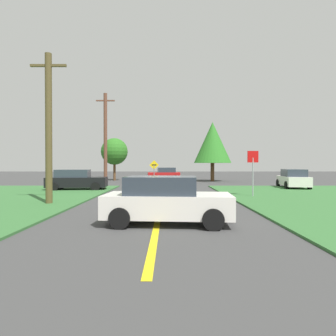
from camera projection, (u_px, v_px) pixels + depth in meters
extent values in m
plane|color=#3E3E3E|center=(163.00, 193.00, 19.91)|extent=(120.00, 120.00, 0.00)
cube|color=yellow|center=(159.00, 212.00, 11.91)|extent=(0.20, 14.00, 0.01)
cylinder|color=#9EA0A8|center=(253.00, 178.00, 17.41)|extent=(0.07, 0.07, 2.43)
cube|color=red|center=(253.00, 157.00, 17.40)|extent=(0.71, 0.16, 0.71)
cube|color=white|center=(168.00, 205.00, 9.68)|extent=(4.40, 2.15, 0.76)
cube|color=#2D3842|center=(162.00, 185.00, 9.69)|extent=(2.46, 1.79, 0.60)
cylinder|color=black|center=(209.00, 210.00, 10.48)|extent=(0.69, 0.27, 0.68)
cylinder|color=black|center=(214.00, 220.00, 8.67)|extent=(0.69, 0.27, 0.68)
cylinder|color=black|center=(132.00, 209.00, 10.69)|extent=(0.69, 0.27, 0.68)
cylinder|color=black|center=(120.00, 218.00, 8.88)|extent=(0.69, 0.27, 0.68)
cube|color=red|center=(164.00, 175.00, 35.88)|extent=(4.18, 2.26, 0.76)
cube|color=#2D3842|center=(167.00, 170.00, 35.91)|extent=(2.36, 1.85, 0.60)
cylinder|color=black|center=(154.00, 178.00, 34.84)|extent=(0.70, 0.29, 0.68)
cylinder|color=black|center=(153.00, 177.00, 36.66)|extent=(0.70, 0.29, 0.68)
cylinder|color=black|center=(176.00, 178.00, 35.12)|extent=(0.70, 0.29, 0.68)
cylinder|color=black|center=(174.00, 177.00, 36.93)|extent=(0.70, 0.29, 0.68)
cube|color=black|center=(78.00, 182.00, 22.18)|extent=(4.66, 2.19, 0.76)
cube|color=#2D3842|center=(73.00, 173.00, 22.15)|extent=(2.62, 1.79, 0.60)
cylinder|color=black|center=(99.00, 185.00, 23.20)|extent=(0.70, 0.28, 0.68)
cylinder|color=black|center=(96.00, 187.00, 21.46)|extent=(0.70, 0.28, 0.68)
cylinder|color=black|center=(61.00, 185.00, 22.92)|extent=(0.70, 0.28, 0.68)
cylinder|color=black|center=(54.00, 187.00, 21.18)|extent=(0.70, 0.28, 0.68)
cube|color=white|center=(293.00, 181.00, 24.00)|extent=(2.48, 4.77, 0.76)
cube|color=#2D3842|center=(294.00, 173.00, 23.74)|extent=(1.94, 2.72, 0.60)
cylinder|color=black|center=(278.00, 183.00, 25.67)|extent=(0.33, 0.71, 0.68)
cylinder|color=black|center=(299.00, 183.00, 25.39)|extent=(0.33, 0.71, 0.68)
cylinder|color=black|center=(287.00, 185.00, 22.62)|extent=(0.33, 0.71, 0.68)
cylinder|color=black|center=(310.00, 186.00, 22.34)|extent=(0.33, 0.71, 0.68)
cylinder|color=brown|center=(49.00, 129.00, 14.20)|extent=(0.33, 0.33, 7.58)
cube|color=brown|center=(49.00, 66.00, 14.15)|extent=(1.80, 0.12, 0.12)
cylinder|color=brown|center=(106.00, 139.00, 27.42)|extent=(0.34, 0.34, 8.90)
cube|color=brown|center=(106.00, 101.00, 27.37)|extent=(1.80, 0.13, 0.12)
cylinder|color=slate|center=(154.00, 175.00, 26.89)|extent=(0.08, 0.08, 1.97)
cube|color=yellow|center=(154.00, 165.00, 26.87)|extent=(0.90, 0.15, 0.91)
cube|color=black|center=(154.00, 165.00, 26.87)|extent=(0.45, 0.10, 0.10)
cylinder|color=brown|center=(115.00, 171.00, 35.56)|extent=(0.30, 0.30, 2.31)
sphere|color=#2C7020|center=(115.00, 151.00, 35.53)|extent=(3.34, 3.34, 3.34)
cylinder|color=brown|center=(213.00, 172.00, 34.07)|extent=(0.45, 0.45, 2.20)
cone|color=#2C7624|center=(213.00, 142.00, 34.02)|extent=(4.46, 4.46, 4.91)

